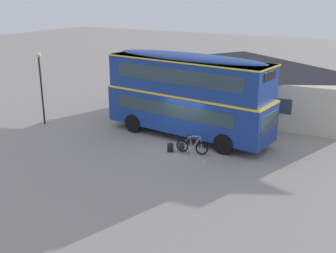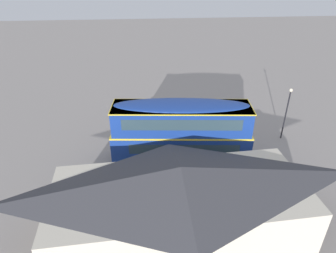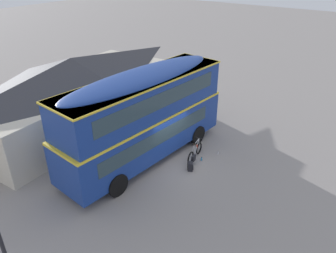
% 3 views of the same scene
% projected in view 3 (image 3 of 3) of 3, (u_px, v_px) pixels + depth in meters
% --- Properties ---
extents(ground_plane, '(120.00, 120.00, 0.00)m').
position_uv_depth(ground_plane, '(174.00, 162.00, 17.28)').
color(ground_plane, gray).
extents(double_decker_bus, '(10.07, 3.45, 4.79)m').
position_uv_depth(double_decker_bus, '(144.00, 114.00, 16.46)').
color(double_decker_bus, black).
rests_on(double_decker_bus, ground).
extents(touring_bicycle, '(1.75, 0.59, 1.05)m').
position_uv_depth(touring_bicycle, '(195.00, 153.00, 17.39)').
color(touring_bicycle, black).
rests_on(touring_bicycle, ground).
extents(backpack_on_ground, '(0.40, 0.38, 0.49)m').
position_uv_depth(backpack_on_ground, '(190.00, 166.00, 16.53)').
color(backpack_on_ground, black).
rests_on(backpack_on_ground, ground).
extents(water_bottle_blue_sports, '(0.08, 0.08, 0.22)m').
position_uv_depth(water_bottle_blue_sports, '(202.00, 159.00, 17.38)').
color(water_bottle_blue_sports, '#338CBF').
rests_on(water_bottle_blue_sports, ground).
extents(water_bottle_clear_plastic, '(0.07, 0.07, 0.21)m').
position_uv_depth(water_bottle_clear_plastic, '(218.00, 153.00, 17.93)').
color(water_bottle_clear_plastic, silver).
rests_on(water_bottle_clear_plastic, ground).
extents(pub_building, '(14.26, 6.83, 4.25)m').
position_uv_depth(pub_building, '(75.00, 90.00, 20.57)').
color(pub_building, beige).
rests_on(pub_building, ground).
extents(street_lamp, '(0.28, 0.28, 4.52)m').
position_uv_depth(street_lamp, '(3.00, 249.00, 8.70)').
color(street_lamp, black).
rests_on(street_lamp, ground).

